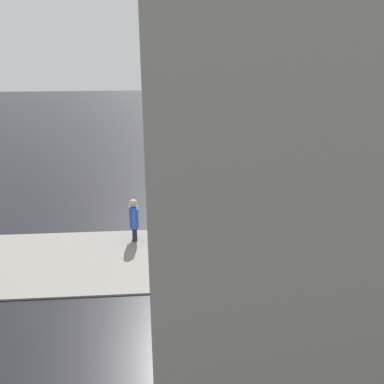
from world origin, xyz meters
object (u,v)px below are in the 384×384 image
Objects in this scene: moving_hatchback at (247,169)px; pedestrian at (134,218)px; fire_hydrant at (157,226)px; sign_post at (186,192)px.

moving_hatchback is 3.26× the size of pedestrian.
sign_post reaches higher than fire_hydrant.
moving_hatchback is 4.96× the size of fire_hydrant.
fire_hydrant is 0.66× the size of pedestrian.
moving_hatchback is 4.30m from sign_post.
sign_post is at bearing 158.97° from pedestrian.
moving_hatchback is 4.34m from fire_hydrant.
sign_post is (-0.75, 0.56, 1.18)m from fire_hydrant.
fire_hydrant is 1.50m from sign_post.
pedestrian is (3.68, 3.05, -0.34)m from moving_hatchback.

